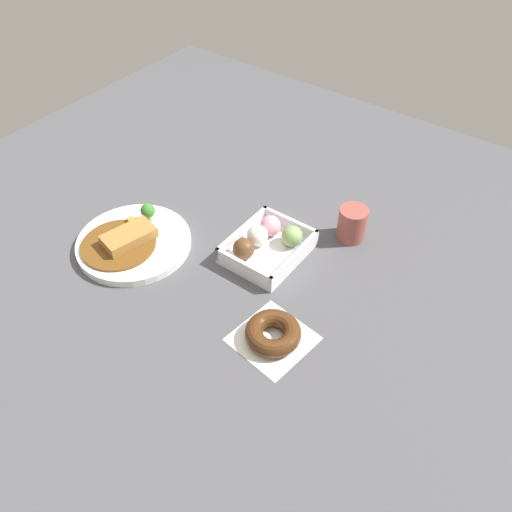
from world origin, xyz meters
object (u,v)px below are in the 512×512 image
(curry_plate, at_px, (133,241))
(chocolate_ring_donut, at_px, (273,333))
(donut_box, at_px, (267,243))
(coffee_mug, at_px, (352,224))

(curry_plate, bearing_deg, chocolate_ring_donut, 86.45)
(donut_box, bearing_deg, chocolate_ring_donut, 38.30)
(chocolate_ring_donut, distance_m, coffee_mug, 0.34)
(chocolate_ring_donut, xyz_separation_m, coffee_mug, (-0.34, -0.02, 0.02))
(donut_box, xyz_separation_m, coffee_mug, (-0.15, 0.13, 0.02))
(curry_plate, height_order, donut_box, curry_plate)
(curry_plate, xyz_separation_m, donut_box, (-0.16, 0.25, 0.01))
(donut_box, height_order, coffee_mug, coffee_mug)
(coffee_mug, bearing_deg, chocolate_ring_donut, 3.98)
(curry_plate, distance_m, chocolate_ring_donut, 0.40)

